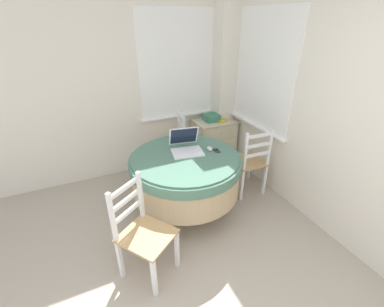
{
  "coord_description": "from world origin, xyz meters",
  "views": [
    {
      "loc": [
        -0.21,
        -0.49,
        2.07
      ],
      "look_at": [
        0.89,
        1.9,
        0.67
      ],
      "focal_mm": 24.0,
      "sensor_mm": 36.0,
      "label": 1
    }
  ],
  "objects": [
    {
      "name": "dining_chair_near_back_window",
      "position": [
        0.92,
        2.64,
        0.44
      ],
      "size": [
        0.49,
        0.46,
        0.92
      ],
      "color": "tan",
      "rests_on": "ground_plane"
    },
    {
      "name": "corner_cabinet",
      "position": [
        1.64,
        2.71,
        0.34
      ],
      "size": [
        0.62,
        0.46,
        0.68
      ],
      "color": "beige",
      "rests_on": "ground_plane"
    },
    {
      "name": "cell_phone",
      "position": [
        1.11,
        1.72,
        0.75
      ],
      "size": [
        0.06,
        0.11,
        0.01
      ],
      "color": "#2D2D33",
      "rests_on": "round_dining_table"
    },
    {
      "name": "round_dining_table",
      "position": [
        0.74,
        1.75,
        0.55
      ],
      "size": [
        1.23,
        1.23,
        0.74
      ],
      "color": "#4C3D2D",
      "rests_on": "ground_plane"
    },
    {
      "name": "book_on_cabinet",
      "position": [
        1.73,
        2.69,
        0.7
      ],
      "size": [
        0.13,
        0.23,
        0.02
      ],
      "color": "gold",
      "rests_on": "corner_cabinet"
    },
    {
      "name": "laptop",
      "position": [
        0.8,
        1.87,
        0.8
      ],
      "size": [
        0.39,
        0.4,
        0.25
      ],
      "color": "white",
      "rests_on": "round_dining_table"
    },
    {
      "name": "storage_box",
      "position": [
        1.59,
        2.73,
        0.74
      ],
      "size": [
        0.22,
        0.2,
        0.1
      ],
      "color": "#387A5B",
      "rests_on": "corner_cabinet"
    },
    {
      "name": "dining_chair_near_right_window",
      "position": [
        1.64,
        1.78,
        0.44
      ],
      "size": [
        0.41,
        0.44,
        0.92
      ],
      "color": "tan",
      "rests_on": "ground_plane"
    },
    {
      "name": "corner_room_shell",
      "position": [
        1.14,
        1.87,
        1.28
      ],
      "size": [
        4.24,
        4.83,
        2.55
      ],
      "color": "silver",
      "rests_on": "ground_plane"
    },
    {
      "name": "computer_mouse",
      "position": [
        1.04,
        1.76,
        0.77
      ],
      "size": [
        0.06,
        0.09,
        0.05
      ],
      "color": "silver",
      "rests_on": "round_dining_table"
    },
    {
      "name": "dining_chair_camera_near",
      "position": [
        0.08,
        1.15,
        0.44
      ],
      "size": [
        0.56,
        0.57,
        0.92
      ],
      "color": "tan",
      "rests_on": "ground_plane"
    }
  ]
}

